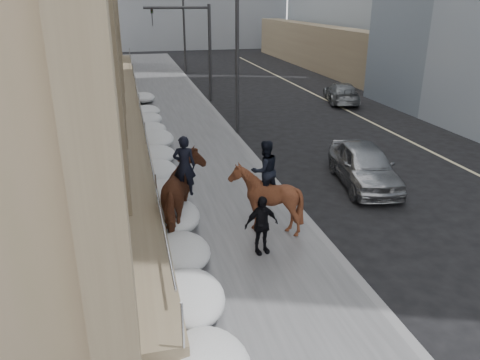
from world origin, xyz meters
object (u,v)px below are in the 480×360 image
at_px(mounted_horse_right, 265,194).
at_px(pedestrian, 261,225).
at_px(mounted_horse_left, 184,192).
at_px(car_silver, 364,165).
at_px(car_grey, 341,93).

xyz_separation_m(mounted_horse_right, pedestrian, (-0.47, -1.26, -0.29)).
bearing_deg(pedestrian, mounted_horse_left, 124.06).
distance_m(mounted_horse_right, car_silver, 5.30).
bearing_deg(mounted_horse_left, car_grey, -114.92).
xyz_separation_m(pedestrian, car_grey, (10.38, 17.43, -0.27)).
relative_size(pedestrian, car_grey, 0.36).
bearing_deg(pedestrian, mounted_horse_right, 59.90).
height_order(pedestrian, car_silver, pedestrian).
xyz_separation_m(mounted_horse_right, car_silver, (4.52, 2.73, -0.45)).
height_order(mounted_horse_left, pedestrian, mounted_horse_left).
height_order(mounted_horse_left, car_grey, mounted_horse_left).
height_order(mounted_horse_right, car_silver, mounted_horse_right).
bearing_deg(mounted_horse_right, car_grey, -135.29).
height_order(mounted_horse_right, pedestrian, mounted_horse_right).
distance_m(mounted_horse_right, pedestrian, 1.38).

